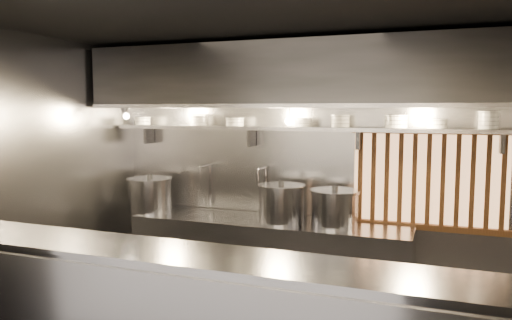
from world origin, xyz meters
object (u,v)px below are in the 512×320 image
Objects in this scene: heat_lamp at (125,111)px; stock_pot_right at (335,208)px; stock_pot_left at (150,194)px; stock_pot_mid at (281,203)px; pendant_bulb at (289,121)px.

heat_lamp is 2.53m from stock_pot_right.
stock_pot_left is 1.24× the size of stock_pot_right.
stock_pot_left is 1.07× the size of stock_pot_mid.
pendant_bulb is 0.87m from stock_pot_mid.
stock_pot_left is at bearing 57.71° from heat_lamp.
stock_pot_right is at bearing 6.29° from heat_lamp.
pendant_bulb is at bearing 11.00° from heat_lamp.
stock_pot_left is at bearing 179.96° from stock_pot_mid.
heat_lamp is at bearing -172.43° from stock_pot_mid.
stock_pot_mid reaches higher than stock_pot_right.
stock_pot_right is (0.52, -0.09, -0.87)m from pendant_bulb.
heat_lamp is at bearing -169.00° from pendant_bulb.
pendant_bulb is at bearing 68.79° from stock_pot_mid.
stock_pot_right is at bearing 2.27° from stock_pot_mid.
pendant_bulb is 0.29× the size of stock_pot_left.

